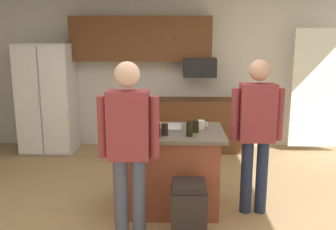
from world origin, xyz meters
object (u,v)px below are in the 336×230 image
mug_blue_stoneware (201,125)px  glass_pilsner (165,130)px  glass_stout_tall (133,127)px  person_host_foreground (129,141)px  glass_short_whisky (157,131)px  microwave_over_range (199,67)px  person_guest_left (257,126)px  glass_dark_ale (195,126)px  kitchen_island (167,169)px  serving_tray (162,128)px  tumbler_amber (189,129)px  refrigerator (48,98)px  mug_ceramic_white (137,121)px  trash_bin (189,212)px

mug_blue_stoneware → glass_pilsner: (-0.41, -0.29, 0.01)m
glass_stout_tall → mug_blue_stoneware: size_ratio=1.16×
person_host_foreground → glass_short_whisky: bearing=-3.1°
microwave_over_range → person_guest_left: 2.48m
glass_dark_ale → glass_pilsner: (-0.34, -0.13, -0.00)m
kitchen_island → glass_pilsner: size_ratio=10.09×
kitchen_island → mug_blue_stoneware: size_ratio=9.86×
glass_short_whisky → mug_blue_stoneware: bearing=37.9°
glass_pilsner → serving_tray: size_ratio=0.29×
tumbler_amber → person_host_foreground: bearing=-138.7°
person_host_foreground → refrigerator: bearing=55.9°
person_host_foreground → glass_pilsner: 0.63m
glass_stout_tall → tumbler_amber: (0.61, -0.08, 0.01)m
person_guest_left → mug_ceramic_white: bearing=-9.9°
person_guest_left → serving_tray: person_guest_left is taller
mug_ceramic_white → trash_bin: (0.59, -0.98, -0.68)m
kitchen_island → tumbler_amber: 0.64m
person_host_foreground → kitchen_island: bearing=0.0°
glass_dark_ale → glass_stout_tall: size_ratio=0.89×
microwave_over_range → mug_blue_stoneware: microwave_over_range is taller
glass_dark_ale → glass_short_whisky: bearing=-152.2°
mug_blue_stoneware → glass_pilsner: glass_pilsner is taller
microwave_over_range → trash_bin: bearing=-94.9°
person_guest_left → mug_blue_stoneware: (-0.60, 0.17, -0.02)m
mug_ceramic_white → serving_tray: (0.31, -0.23, -0.03)m
mug_blue_stoneware → trash_bin: (-0.16, -0.81, -0.68)m
person_guest_left → tumbler_amber: size_ratio=10.66×
glass_short_whisky → mug_blue_stoneware: (0.48, 0.37, -0.02)m
refrigerator → glass_stout_tall: size_ratio=12.44×
refrigerator → mug_blue_stoneware: bearing=-40.2°
mug_blue_stoneware → person_host_foreground: bearing=-131.0°
person_host_foreground → tumbler_amber: bearing=-24.0°
glass_stout_tall → mug_ceramic_white: bearing=90.2°
trash_bin → glass_pilsner: bearing=115.7°
glass_dark_ale → person_host_foreground: bearing=-134.1°
tumbler_amber → mug_blue_stoneware: 0.35m
glass_pilsner → glass_stout_tall: bearing=171.7°
mug_blue_stoneware → microwave_over_range: bearing=87.3°
glass_short_whisky → glass_stout_tall: bearing=153.5°
tumbler_amber → trash_bin: bearing=-91.8°
trash_bin → person_guest_left: bearing=40.3°
glass_dark_ale → serving_tray: 0.39m
glass_dark_ale → serving_tray: (-0.37, 0.10, -0.05)m
tumbler_amber → microwave_over_range: bearing=84.5°
person_host_foreground → glass_dark_ale: 0.94m
glass_stout_tall → glass_dark_ale: bearing=6.9°
microwave_over_range → tumbler_amber: microwave_over_range is taller
person_host_foreground → glass_stout_tall: bearing=27.5°
glass_pilsner → person_host_foreground: bearing=-120.2°
microwave_over_range → glass_dark_ale: 2.43m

